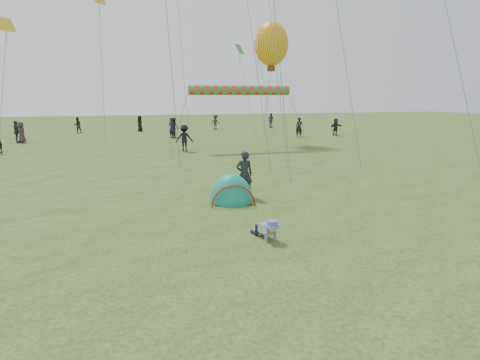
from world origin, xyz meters
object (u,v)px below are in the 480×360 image
object	(u,v)px
crawling_toddler	(268,229)
popup_tent	(232,202)
balloon_kite	(271,47)
standing_adult	(244,174)

from	to	relation	value
crawling_toddler	popup_tent	xyz separation A→B (m)	(0.00, 3.55, -0.28)
balloon_kite	standing_adult	bearing A→B (deg)	-113.63
popup_tent	balloon_kite	xyz separation A→B (m)	(7.38, 16.01, 7.24)
crawling_toddler	balloon_kite	size ratio (longest dim) A/B	0.20
crawling_toddler	balloon_kite	xyz separation A→B (m)	(7.38, 19.56, 6.96)
popup_tent	crawling_toddler	bearing A→B (deg)	-82.65
popup_tent	standing_adult	distance (m)	1.18
standing_adult	balloon_kite	world-z (taller)	balloon_kite
crawling_toddler	balloon_kite	distance (m)	22.04
crawling_toddler	standing_adult	xyz separation A→B (m)	(0.63, 4.12, 0.55)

